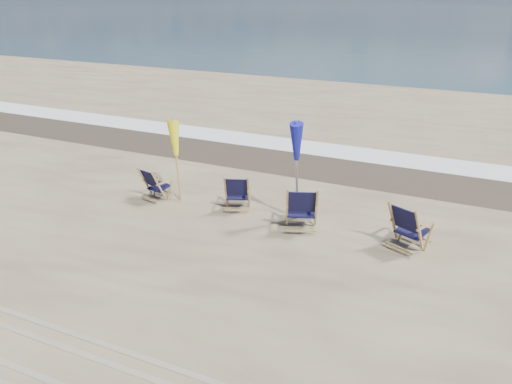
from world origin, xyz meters
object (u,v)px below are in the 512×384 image
umbrella_blue (298,143)px  beach_chair_0 (159,187)px  beach_chair_1 (248,193)px  beach_chair_2 (316,210)px  beach_chair_3 (419,232)px  umbrella_yellow (176,143)px

umbrella_blue → beach_chair_0: bearing=-173.6°
beach_chair_1 → beach_chair_2: bearing=147.7°
beach_chair_1 → umbrella_blue: size_ratio=0.40×
beach_chair_1 → beach_chair_2: (1.78, -0.38, 0.08)m
beach_chair_1 → beach_chair_3: bearing=152.2°
beach_chair_2 → umbrella_yellow: (-3.74, 0.43, 0.89)m
beach_chair_0 → beach_chair_1: 2.25m
umbrella_yellow → beach_chair_1: bearing=-1.5°
beach_chair_0 → beach_chair_2: bearing=-165.8°
beach_chair_2 → umbrella_yellow: bearing=-26.5°
umbrella_yellow → umbrella_blue: umbrella_blue is taller
beach_chair_0 → beach_chair_3: (6.12, -0.06, 0.09)m
umbrella_yellow → beach_chair_2: bearing=-6.6°
beach_chair_1 → umbrella_blue: 1.85m
beach_chair_0 → umbrella_blue: umbrella_blue is taller
beach_chair_1 → beach_chair_2: size_ratio=0.86×
beach_chair_1 → umbrella_blue: umbrella_blue is taller
beach_chair_0 → beach_chair_1: (2.20, 0.46, 0.03)m
beach_chair_0 → umbrella_yellow: bearing=-101.7°
beach_chair_3 → umbrella_yellow: bearing=18.8°
beach_chair_0 → beach_chair_2: size_ratio=0.81×
beach_chair_2 → beach_chair_0: bearing=-18.7°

